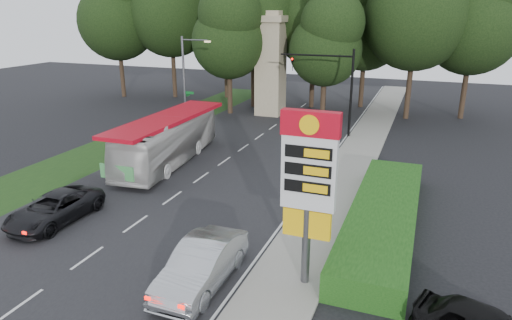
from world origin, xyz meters
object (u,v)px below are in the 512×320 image
at_px(streetlight_signs, 186,78).
at_px(transit_bus, 168,140).
at_px(gas_station_pylon, 309,177).
at_px(suv_charcoal, 55,208).
at_px(monument, 271,63).
at_px(sedan_silver, 202,265).
at_px(traffic_signal_mast, 336,80).

distance_m(streetlight_signs, transit_bus, 10.07).
distance_m(gas_station_pylon, suv_charcoal, 13.65).
xyz_separation_m(monument, suv_charcoal, (-1.90, -27.16, -4.38)).
relative_size(streetlight_signs, sedan_silver, 1.53).
bearing_deg(traffic_signal_mast, suv_charcoal, -114.36).
relative_size(gas_station_pylon, monument, 0.68).
bearing_deg(traffic_signal_mast, streetlight_signs, -171.08).
height_order(gas_station_pylon, traffic_signal_mast, traffic_signal_mast).
xyz_separation_m(traffic_signal_mast, suv_charcoal, (-9.58, -21.16, -3.95)).
bearing_deg(monument, gas_station_pylon, -68.20).
bearing_deg(sedan_silver, suv_charcoal, 165.91).
relative_size(gas_station_pylon, transit_bus, 0.59).
bearing_deg(streetlight_signs, sedan_silver, -59.82).
relative_size(traffic_signal_mast, sedan_silver, 1.37).
bearing_deg(sedan_silver, streetlight_signs, 119.84).
bearing_deg(transit_bus, gas_station_pylon, -47.32).
distance_m(transit_bus, suv_charcoal, 10.21).
bearing_deg(suv_charcoal, traffic_signal_mast, 66.53).
bearing_deg(traffic_signal_mast, monument, 142.00).
bearing_deg(monument, streetlight_signs, -121.97).
distance_m(streetlight_signs, suv_charcoal, 19.77).
bearing_deg(sedan_silver, gas_station_pylon, 21.14).
height_order(gas_station_pylon, suv_charcoal, gas_station_pylon).
distance_m(traffic_signal_mast, monument, 9.76).
height_order(streetlight_signs, suv_charcoal, streetlight_signs).
bearing_deg(streetlight_signs, monument, 58.03).
xyz_separation_m(monument, sedan_silver, (7.50, -29.46, -4.24)).
bearing_deg(transit_bus, streetlight_signs, 104.74).
xyz_separation_m(transit_bus, sedan_silver, (9.00, -12.46, -0.75)).
xyz_separation_m(gas_station_pylon, transit_bus, (-12.70, 11.00, -2.83)).
bearing_deg(suv_charcoal, sedan_silver, -12.86).
relative_size(streetlight_signs, suv_charcoal, 1.54).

